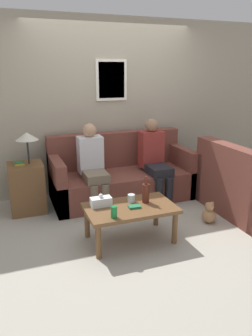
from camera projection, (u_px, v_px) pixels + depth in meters
ground_plane at (135, 210)px, 4.50m from camera, size 16.00×16.00×0.00m
wall_back at (111, 107)px, 5.02m from camera, size 9.00×0.08×2.60m
couch_main at (121, 177)px, 4.90m from camera, size 2.07×0.90×0.94m
couch_side at (246, 190)px, 4.36m from camera, size 0.90×1.30×0.94m
coffee_table at (130, 211)px, 3.62m from camera, size 0.99×0.59×0.41m
side_table_with_lamp at (27, 185)px, 4.38m from camera, size 0.45×0.45×1.08m
wine_bottle at (146, 193)px, 3.68m from camera, size 0.08×0.08×0.31m
drinking_glass at (131, 198)px, 3.71m from camera, size 0.08×0.08×0.09m
book_stack at (134, 207)px, 3.56m from camera, size 0.14×0.09×0.02m
soda_can at (114, 212)px, 3.31m from camera, size 0.07×0.07×0.12m
tissue_box at (101, 201)px, 3.60m from camera, size 0.23×0.12×0.15m
person_left at (93, 164)px, 4.49m from camera, size 0.34×0.61×1.15m
person_right at (154, 157)px, 4.78m from camera, size 0.34×0.63×1.17m
teddy_bear at (209, 214)px, 4.10m from camera, size 0.17×0.17×0.27m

